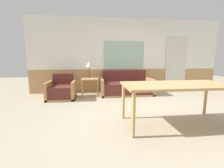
% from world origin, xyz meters
% --- Properties ---
extents(ground_plane, '(16.00, 16.00, 0.00)m').
position_xyz_m(ground_plane, '(0.00, 0.00, 0.00)').
color(ground_plane, '#B2A58C').
extents(wall_back, '(7.20, 0.09, 2.70)m').
position_xyz_m(wall_back, '(-0.01, 2.63, 1.35)').
color(wall_back, tan).
rests_on(wall_back, ground_plane).
extents(couch, '(1.79, 0.89, 0.82)m').
position_xyz_m(couch, '(-0.16, 2.11, 0.25)').
color(couch, '#B27F4C').
rests_on(couch, ground_plane).
extents(armchair, '(0.83, 0.80, 0.76)m').
position_xyz_m(armchair, '(-2.30, 1.76, 0.24)').
color(armchair, '#B27F4C').
rests_on(armchair, ground_plane).
extents(side_table, '(0.57, 0.57, 0.58)m').
position_xyz_m(side_table, '(-1.42, 2.10, 0.49)').
color(side_table, '#B27F4C').
rests_on(side_table, ground_plane).
extents(table_lamp, '(0.25, 0.25, 0.58)m').
position_xyz_m(table_lamp, '(-1.44, 2.20, 1.05)').
color(table_lamp, '#262628').
rests_on(table_lamp, side_table).
extents(book_stack, '(0.17, 0.14, 0.02)m').
position_xyz_m(book_stack, '(-1.42, 2.00, 0.59)').
color(book_stack, white).
rests_on(book_stack, side_table).
extents(dining_table, '(1.97, 0.91, 0.78)m').
position_xyz_m(dining_table, '(0.22, -0.45, 0.71)').
color(dining_table, tan).
rests_on(dining_table, ground_plane).
extents(entry_door, '(0.83, 0.09, 2.05)m').
position_xyz_m(entry_door, '(1.91, 2.57, 1.02)').
color(entry_door, silver).
rests_on(entry_door, ground_plane).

